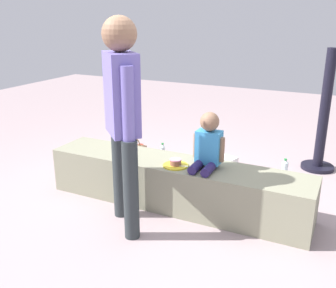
{
  "coord_description": "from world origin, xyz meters",
  "views": [
    {
      "loc": [
        1.35,
        -2.91,
        1.68
      ],
      "look_at": [
        0.04,
        -0.24,
        0.67
      ],
      "focal_mm": 41.37,
      "sensor_mm": 36.0,
      "label": 1
    }
  ],
  "objects": [
    {
      "name": "child_seated",
      "position": [
        0.3,
        -0.0,
        0.63
      ],
      "size": [
        0.28,
        0.32,
        0.48
      ],
      "color": "#271D53",
      "rests_on": "concrete_ledge"
    },
    {
      "name": "party_cup_red",
      "position": [
        -0.98,
        1.07,
        0.06
      ],
      "size": [
        0.08,
        0.08,
        0.11
      ],
      "primitive_type": "cylinder",
      "color": "red",
      "rests_on": "ground_plane"
    },
    {
      "name": "handbag_brown_canvas",
      "position": [
        -0.87,
        0.68,
        0.13
      ],
      "size": [
        0.32,
        0.14,
        0.36
      ],
      "color": "brown",
      "rests_on": "ground_plane"
    },
    {
      "name": "gift_bag",
      "position": [
        0.65,
        0.39,
        0.13
      ],
      "size": [
        0.23,
        0.09,
        0.3
      ],
      "color": "#59C6B2",
      "rests_on": "ground_plane"
    },
    {
      "name": "concrete_ledge",
      "position": [
        0.0,
        0.0,
        0.21
      ],
      "size": [
        2.42,
        0.47,
        0.42
      ],
      "primitive_type": "cube",
      "color": "gray",
      "rests_on": "ground_plane"
    },
    {
      "name": "ground_plane",
      "position": [
        0.0,
        0.0,
        0.0
      ],
      "size": [
        12.0,
        12.0,
        0.0
      ],
      "primitive_type": "plane",
      "color": "#A48F92"
    },
    {
      "name": "cake_plate",
      "position": [
        0.04,
        -0.09,
        0.44
      ],
      "size": [
        0.22,
        0.22,
        0.07
      ],
      "color": "yellow",
      "rests_on": "concrete_ledge"
    },
    {
      "name": "handbag_black_leather",
      "position": [
        -0.08,
        0.4,
        0.1
      ],
      "size": [
        0.32,
        0.13,
        0.31
      ],
      "color": "black",
      "rests_on": "ground_plane"
    },
    {
      "name": "adult_standing",
      "position": [
        -0.21,
        -0.51,
        1.0
      ],
      "size": [
        0.39,
        0.38,
        1.67
      ],
      "color": "#293032",
      "rests_on": "ground_plane"
    },
    {
      "name": "railing_post",
      "position": [
        1.08,
        1.5,
        0.52
      ],
      "size": [
        0.36,
        0.36,
        1.34
      ],
      "color": "black",
      "rests_on": "ground_plane"
    },
    {
      "name": "cake_box_white",
      "position": [
        0.07,
        1.05,
        0.05
      ],
      "size": [
        0.36,
        0.4,
        0.11
      ],
      "primitive_type": "cube",
      "rotation": [
        0.0,
        0.0,
        -0.29
      ],
      "color": "white",
      "rests_on": "ground_plane"
    },
    {
      "name": "water_bottle_near_gift",
      "position": [
        0.78,
        1.15,
        0.09
      ],
      "size": [
        0.07,
        0.07,
        0.19
      ],
      "color": "silver",
      "rests_on": "ground_plane"
    },
    {
      "name": "water_bottle_far_side",
      "position": [
        -0.63,
        0.98,
        0.09
      ],
      "size": [
        0.06,
        0.06,
        0.21
      ],
      "color": "silver",
      "rests_on": "ground_plane"
    }
  ]
}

